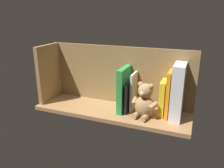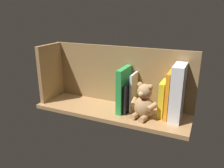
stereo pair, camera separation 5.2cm
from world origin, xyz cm
name	(u,v)px [view 1 (the left image)]	position (x,y,z in cm)	size (l,w,h in cm)	color
ground_plane	(112,111)	(0.00, 0.00, -1.10)	(87.41, 26.55, 2.20)	#A87A4C
shelf_back_panel	(119,75)	(0.00, -11.02, 17.13)	(87.41, 1.50, 34.26)	olive
shelf_side_divider	(49,73)	(41.70, 0.00, 17.13)	(2.40, 20.55, 34.26)	#A87A4C
dictionary_thick_white	(178,92)	(-34.99, -2.19, 14.42)	(5.74, 15.16, 28.84)	white
book_0	(169,94)	(-30.56, -3.27, 12.33)	(1.81, 13.21, 24.66)	orange
book_1	(163,98)	(-27.60, -4.01, 9.43)	(2.81, 11.73, 18.87)	yellow
teddy_bear	(145,102)	(-19.25, 2.43, 8.25)	(14.75, 13.76, 18.74)	tan
book_2	(134,92)	(-11.22, -4.36, 10.59)	(1.22, 11.03, 21.17)	silver
book_3	(129,96)	(-9.25, -2.45, 8.04)	(1.39, 14.85, 16.08)	black
book_4	(124,89)	(-6.38, -1.73, 12.21)	(3.04, 16.29, 24.43)	green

